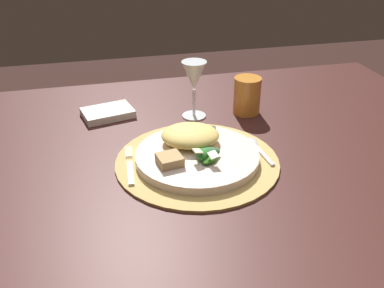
{
  "coord_description": "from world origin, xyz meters",
  "views": [
    {
      "loc": [
        -0.28,
        -0.82,
        1.22
      ],
      "look_at": [
        -0.08,
        0.02,
        0.73
      ],
      "focal_mm": 40.01,
      "sensor_mm": 36.0,
      "label": 1
    }
  ],
  "objects_px": {
    "fork": "(130,167)",
    "amber_tumbler": "(247,96)",
    "wine_glass": "(194,78)",
    "dinner_plate": "(197,156)",
    "dining_table": "(224,198)",
    "napkin": "(108,113)",
    "spoon": "(256,146)"
  },
  "relations": [
    {
      "from": "napkin",
      "to": "dinner_plate",
      "type": "bearing_deg",
      "value": -58.48
    },
    {
      "from": "dining_table",
      "to": "wine_glass",
      "type": "relative_size",
      "value": 8.63
    },
    {
      "from": "spoon",
      "to": "napkin",
      "type": "relative_size",
      "value": 1.01
    },
    {
      "from": "dinner_plate",
      "to": "napkin",
      "type": "xyz_separation_m",
      "value": [
        -0.18,
        0.29,
        -0.01
      ]
    },
    {
      "from": "fork",
      "to": "napkin",
      "type": "height_order",
      "value": "napkin"
    },
    {
      "from": "dining_table",
      "to": "dinner_plate",
      "type": "bearing_deg",
      "value": -159.93
    },
    {
      "from": "dining_table",
      "to": "napkin",
      "type": "height_order",
      "value": "napkin"
    },
    {
      "from": "dining_table",
      "to": "amber_tumbler",
      "type": "relative_size",
      "value": 13.16
    },
    {
      "from": "fork",
      "to": "amber_tumbler",
      "type": "distance_m",
      "value": 0.41
    },
    {
      "from": "spoon",
      "to": "napkin",
      "type": "distance_m",
      "value": 0.42
    },
    {
      "from": "fork",
      "to": "wine_glass",
      "type": "height_order",
      "value": "wine_glass"
    },
    {
      "from": "dinner_plate",
      "to": "fork",
      "type": "height_order",
      "value": "dinner_plate"
    },
    {
      "from": "dining_table",
      "to": "fork",
      "type": "height_order",
      "value": "fork"
    },
    {
      "from": "dinner_plate",
      "to": "amber_tumbler",
      "type": "xyz_separation_m",
      "value": [
        0.2,
        0.22,
        0.03
      ]
    },
    {
      "from": "wine_glass",
      "to": "amber_tumbler",
      "type": "bearing_deg",
      "value": -3.47
    },
    {
      "from": "amber_tumbler",
      "to": "dinner_plate",
      "type": "bearing_deg",
      "value": -131.05
    },
    {
      "from": "wine_glass",
      "to": "amber_tumbler",
      "type": "relative_size",
      "value": 1.53
    },
    {
      "from": "dinner_plate",
      "to": "fork",
      "type": "xyz_separation_m",
      "value": [
        -0.15,
        0.0,
        -0.01
      ]
    },
    {
      "from": "dinner_plate",
      "to": "wine_glass",
      "type": "height_order",
      "value": "wine_glass"
    },
    {
      "from": "fork",
      "to": "wine_glass",
      "type": "xyz_separation_m",
      "value": [
        0.2,
        0.23,
        0.1
      ]
    },
    {
      "from": "fork",
      "to": "amber_tumbler",
      "type": "height_order",
      "value": "amber_tumbler"
    },
    {
      "from": "wine_glass",
      "to": "amber_tumbler",
      "type": "distance_m",
      "value": 0.16
    },
    {
      "from": "napkin",
      "to": "spoon",
      "type": "bearing_deg",
      "value": -39.12
    },
    {
      "from": "spoon",
      "to": "wine_glass",
      "type": "height_order",
      "value": "wine_glass"
    },
    {
      "from": "spoon",
      "to": "fork",
      "type": "bearing_deg",
      "value": -175.73
    },
    {
      "from": "dining_table",
      "to": "wine_glass",
      "type": "distance_m",
      "value": 0.32
    },
    {
      "from": "spoon",
      "to": "napkin",
      "type": "height_order",
      "value": "napkin"
    },
    {
      "from": "spoon",
      "to": "amber_tumbler",
      "type": "xyz_separation_m",
      "value": [
        0.05,
        0.2,
        0.04
      ]
    },
    {
      "from": "dinner_plate",
      "to": "fork",
      "type": "bearing_deg",
      "value": 178.75
    },
    {
      "from": "spoon",
      "to": "napkin",
      "type": "xyz_separation_m",
      "value": [
        -0.33,
        0.27,
        0.0
      ]
    },
    {
      "from": "dinner_plate",
      "to": "napkin",
      "type": "relative_size",
      "value": 2.08
    },
    {
      "from": "dinner_plate",
      "to": "spoon",
      "type": "distance_m",
      "value": 0.15
    }
  ]
}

